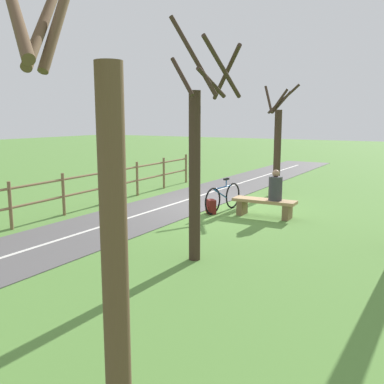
# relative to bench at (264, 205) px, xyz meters

# --- Properties ---
(ground_plane) EXTENTS (80.00, 80.00, 0.00)m
(ground_plane) POSITION_rel_bench_xyz_m (1.71, -0.65, -0.32)
(ground_plane) COLOR #548438
(paved_path) EXTENTS (2.72, 36.02, 0.02)m
(paved_path) POSITION_rel_bench_xyz_m (2.94, 3.35, -0.31)
(paved_path) COLOR #565454
(paved_path) RESTS_ON ground_plane
(path_centre_line) EXTENTS (0.31, 32.00, 0.00)m
(path_centre_line) POSITION_rel_bench_xyz_m (2.94, 3.35, -0.30)
(path_centre_line) COLOR silver
(path_centre_line) RESTS_ON paved_path
(bench) EXTENTS (1.66, 0.51, 0.47)m
(bench) POSITION_rel_bench_xyz_m (0.00, 0.00, 0.00)
(bench) COLOR #A88456
(bench) RESTS_ON ground_plane
(person_seated) EXTENTS (0.36, 0.36, 0.79)m
(person_seated) POSITION_rel_bench_xyz_m (-0.29, -0.01, 0.49)
(person_seated) COLOR #38383D
(person_seated) RESTS_ON bench
(bicycle) EXTENTS (0.23, 1.77, 0.91)m
(bicycle) POSITION_rel_bench_xyz_m (1.23, -0.07, 0.07)
(bicycle) COLOR black
(bicycle) RESTS_ON ground_plane
(backpack) EXTENTS (0.34, 0.34, 0.39)m
(backpack) POSITION_rel_bench_xyz_m (1.37, 0.38, -0.13)
(backpack) COLOR maroon
(backpack) RESTS_ON ground_plane
(fence_roadside) EXTENTS (0.43, 10.12, 1.13)m
(fence_roadside) POSITION_rel_bench_xyz_m (4.72, 0.84, 0.35)
(fence_roadside) COLOR brown
(fence_roadside) RESTS_ON ground_plane
(tree_by_path) EXTENTS (1.10, 1.13, 3.68)m
(tree_by_path) POSITION_rel_bench_xyz_m (0.88, -3.45, 1.37)
(tree_by_path) COLOR #38281E
(tree_by_path) RESTS_ON ground_plane
(tree_far_right) EXTENTS (1.24, 1.49, 4.18)m
(tree_far_right) POSITION_rel_bench_xyz_m (-0.20, 3.91, 1.55)
(tree_far_right) COLOR #38281E
(tree_far_right) RESTS_ON ground_plane
(tree_mid_field) EXTENTS (1.09, 1.12, 3.88)m
(tree_mid_field) POSITION_rel_bench_xyz_m (-1.79, 8.12, 1.40)
(tree_mid_field) COLOR brown
(tree_mid_field) RESTS_ON ground_plane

